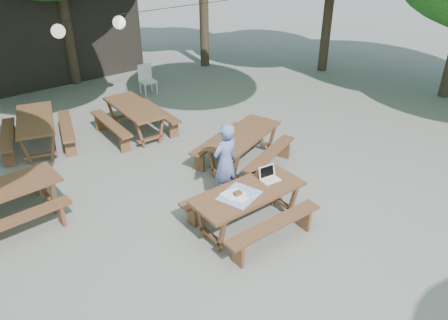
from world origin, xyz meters
The scene contains 12 objects.
ground centered at (0.00, 0.00, 0.00)m, with size 80.00×80.00×0.00m, color slate.
pavilion centered at (0.50, 10.50, 1.40)m, with size 6.00×3.00×2.80m, color black.
main_picnic_table centered at (0.58, -0.27, 0.39)m, with size 2.00×1.58×0.75m.
picnic_table_nw centered at (-2.80, 2.42, 0.39)m, with size 2.04×1.68×0.75m.
picnic_table_ne centered at (1.95, 1.52, 0.39)m, with size 2.33×2.13×0.75m.
picnic_table_far_w centered at (-1.38, 5.08, 0.39)m, with size 2.03×2.25×0.75m.
picnic_table_far_e centered at (0.79, 4.35, 0.39)m, with size 1.62×2.02×0.75m.
woman centered at (0.84, 0.72, 0.78)m, with size 0.57×0.38×1.57m, color #6B7CC3.
plastic_chair centered at (2.41, 6.67, 0.26)m, with size 0.47×0.47×0.90m.
laptop centered at (1.12, -0.18, 0.81)m, with size 0.36×0.30×0.24m.
tabletop_clutter centered at (0.36, -0.26, 0.76)m, with size 0.79×0.73×0.08m.
paper_lanterns centered at (-0.19, 6.00, 2.40)m, with size 9.00×0.34×0.38m.
Camera 1 is at (-3.53, -4.94, 4.87)m, focal length 35.00 mm.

